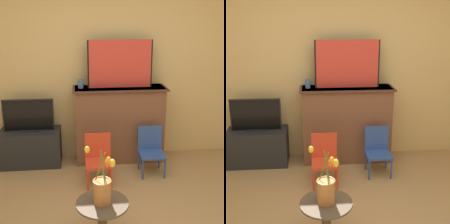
% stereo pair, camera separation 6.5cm
% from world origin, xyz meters
% --- Properties ---
extents(wall_back, '(8.00, 0.06, 2.70)m').
position_xyz_m(wall_back, '(0.00, 2.13, 1.35)').
color(wall_back, tan).
rests_on(wall_back, ground).
extents(fireplace_mantel, '(1.27, 0.42, 1.06)m').
position_xyz_m(fireplace_mantel, '(0.12, 1.91, 0.54)').
color(fireplace_mantel, brown).
rests_on(fireplace_mantel, ground).
extents(painting, '(0.87, 0.03, 0.63)m').
position_xyz_m(painting, '(0.13, 1.91, 1.37)').
color(painting, black).
rests_on(painting, fireplace_mantel).
extents(mantel_candle, '(0.07, 0.07, 0.12)m').
position_xyz_m(mantel_candle, '(-0.40, 1.91, 1.12)').
color(mantel_candle, '#4C6699').
rests_on(mantel_candle, fireplace_mantel).
extents(tv_stand, '(0.81, 0.41, 0.49)m').
position_xyz_m(tv_stand, '(-1.11, 1.87, 0.25)').
color(tv_stand, '#232326').
rests_on(tv_stand, ground).
extents(tv_monitor, '(0.67, 0.12, 0.44)m').
position_xyz_m(tv_monitor, '(-1.11, 1.88, 0.70)').
color(tv_monitor, black).
rests_on(tv_monitor, tv_stand).
extents(chair_red, '(0.32, 0.32, 0.61)m').
position_xyz_m(chair_red, '(-0.21, 1.29, 0.33)').
color(chair_red, red).
rests_on(chair_red, ground).
extents(chair_blue, '(0.32, 0.32, 0.61)m').
position_xyz_m(chair_blue, '(0.48, 1.48, 0.33)').
color(chair_blue, '#2D4C99').
rests_on(chair_blue, ground).
extents(side_table, '(0.46, 0.46, 0.42)m').
position_xyz_m(side_table, '(-0.25, 0.18, 0.28)').
color(side_table, '#4C3D2D').
rests_on(side_table, ground).
extents(vase_tulips, '(0.25, 0.25, 0.51)m').
position_xyz_m(vase_tulips, '(-0.25, 0.18, 0.56)').
color(vase_tulips, '#AD6B38').
rests_on(vase_tulips, side_table).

